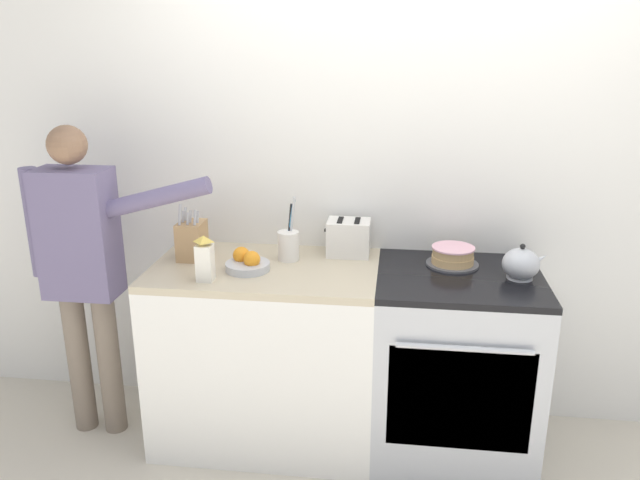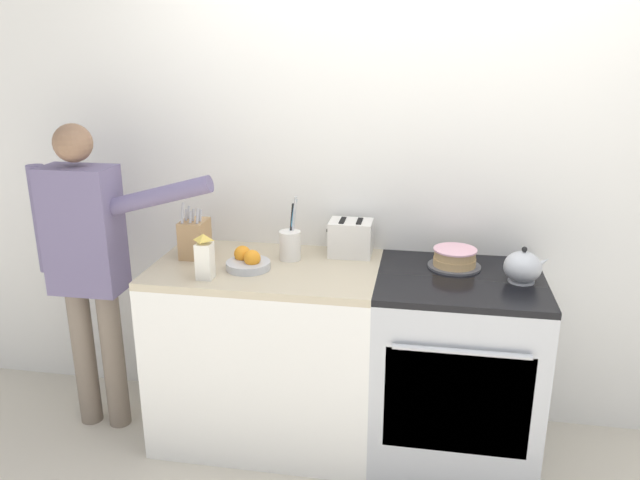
{
  "view_description": "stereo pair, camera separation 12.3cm",
  "coord_description": "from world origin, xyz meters",
  "px_view_note": "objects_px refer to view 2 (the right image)",
  "views": [
    {
      "loc": [
        -0.03,
        -2.36,
        1.92
      ],
      "look_at": [
        -0.37,
        0.29,
        1.05
      ],
      "focal_mm": 35.0,
      "sensor_mm": 36.0,
      "label": 1
    },
    {
      "loc": [
        0.09,
        -2.34,
        1.92
      ],
      "look_at": [
        -0.37,
        0.29,
        1.05
      ],
      "focal_mm": 35.0,
      "sensor_mm": 36.0,
      "label": 2
    }
  ],
  "objects_px": {
    "utensil_crock": "(290,244)",
    "milk_carton": "(205,257)",
    "toaster": "(351,238)",
    "stove_range": "(454,367)",
    "layer_cake": "(455,259)",
    "knife_block": "(195,238)",
    "fruit_bowl": "(248,262)",
    "person_baker": "(88,255)",
    "tea_kettle": "(523,267)"
  },
  "relations": [
    {
      "from": "fruit_bowl",
      "to": "person_baker",
      "type": "bearing_deg",
      "value": -178.87
    },
    {
      "from": "toaster",
      "to": "person_baker",
      "type": "bearing_deg",
      "value": -166.96
    },
    {
      "from": "knife_block",
      "to": "person_baker",
      "type": "height_order",
      "value": "person_baker"
    },
    {
      "from": "layer_cake",
      "to": "utensil_crock",
      "type": "xyz_separation_m",
      "value": [
        -0.78,
        -0.02,
        0.03
      ]
    },
    {
      "from": "utensil_crock",
      "to": "toaster",
      "type": "relative_size",
      "value": 1.41
    },
    {
      "from": "layer_cake",
      "to": "person_baker",
      "type": "relative_size",
      "value": 0.16
    },
    {
      "from": "fruit_bowl",
      "to": "milk_carton",
      "type": "xyz_separation_m",
      "value": [
        -0.15,
        -0.15,
        0.07
      ]
    },
    {
      "from": "stove_range",
      "to": "person_baker",
      "type": "bearing_deg",
      "value": -177.77
    },
    {
      "from": "fruit_bowl",
      "to": "milk_carton",
      "type": "relative_size",
      "value": 0.99
    },
    {
      "from": "stove_range",
      "to": "milk_carton",
      "type": "xyz_separation_m",
      "value": [
        -1.12,
        -0.21,
        0.55
      ]
    },
    {
      "from": "layer_cake",
      "to": "person_baker",
      "type": "distance_m",
      "value": 1.75
    },
    {
      "from": "fruit_bowl",
      "to": "utensil_crock",
      "type": "bearing_deg",
      "value": 44.03
    },
    {
      "from": "fruit_bowl",
      "to": "person_baker",
      "type": "relative_size",
      "value": 0.13
    },
    {
      "from": "fruit_bowl",
      "to": "toaster",
      "type": "height_order",
      "value": "toaster"
    },
    {
      "from": "fruit_bowl",
      "to": "knife_block",
      "type": "bearing_deg",
      "value": 158.26
    },
    {
      "from": "stove_range",
      "to": "layer_cake",
      "type": "bearing_deg",
      "value": 101.56
    },
    {
      "from": "knife_block",
      "to": "tea_kettle",
      "type": "bearing_deg",
      "value": -2.75
    },
    {
      "from": "fruit_bowl",
      "to": "layer_cake",
      "type": "bearing_deg",
      "value": 10.96
    },
    {
      "from": "knife_block",
      "to": "fruit_bowl",
      "type": "relative_size",
      "value": 1.36
    },
    {
      "from": "layer_cake",
      "to": "milk_carton",
      "type": "height_order",
      "value": "milk_carton"
    },
    {
      "from": "toaster",
      "to": "person_baker",
      "type": "relative_size",
      "value": 0.14
    },
    {
      "from": "stove_range",
      "to": "person_baker",
      "type": "distance_m",
      "value": 1.82
    },
    {
      "from": "stove_range",
      "to": "utensil_crock",
      "type": "height_order",
      "value": "utensil_crock"
    },
    {
      "from": "milk_carton",
      "to": "person_baker",
      "type": "height_order",
      "value": "person_baker"
    },
    {
      "from": "tea_kettle",
      "to": "knife_block",
      "type": "relative_size",
      "value": 0.71
    },
    {
      "from": "knife_block",
      "to": "fruit_bowl",
      "type": "xyz_separation_m",
      "value": [
        0.3,
        -0.12,
        -0.06
      ]
    },
    {
      "from": "utensil_crock",
      "to": "knife_block",
      "type": "bearing_deg",
      "value": -174.99
    },
    {
      "from": "knife_block",
      "to": "fruit_bowl",
      "type": "bearing_deg",
      "value": -21.74
    },
    {
      "from": "fruit_bowl",
      "to": "toaster",
      "type": "bearing_deg",
      "value": 31.34
    },
    {
      "from": "tea_kettle",
      "to": "utensil_crock",
      "type": "relative_size",
      "value": 0.63
    },
    {
      "from": "knife_block",
      "to": "toaster",
      "type": "height_order",
      "value": "knife_block"
    },
    {
      "from": "stove_range",
      "to": "tea_kettle",
      "type": "relative_size",
      "value": 4.55
    },
    {
      "from": "stove_range",
      "to": "layer_cake",
      "type": "height_order",
      "value": "layer_cake"
    },
    {
      "from": "utensil_crock",
      "to": "fruit_bowl",
      "type": "xyz_separation_m",
      "value": [
        -0.17,
        -0.16,
        -0.04
      ]
    },
    {
      "from": "knife_block",
      "to": "utensil_crock",
      "type": "bearing_deg",
      "value": 5.01
    },
    {
      "from": "stove_range",
      "to": "utensil_crock",
      "type": "xyz_separation_m",
      "value": [
        -0.8,
        0.11,
        0.53
      ]
    },
    {
      "from": "knife_block",
      "to": "stove_range",
      "type": "bearing_deg",
      "value": -3.0
    },
    {
      "from": "utensil_crock",
      "to": "layer_cake",
      "type": "bearing_deg",
      "value": 1.65
    },
    {
      "from": "layer_cake",
      "to": "knife_block",
      "type": "distance_m",
      "value": 1.24
    },
    {
      "from": "utensil_crock",
      "to": "toaster",
      "type": "bearing_deg",
      "value": 21.63
    },
    {
      "from": "layer_cake",
      "to": "tea_kettle",
      "type": "height_order",
      "value": "tea_kettle"
    },
    {
      "from": "toaster",
      "to": "utensil_crock",
      "type": "bearing_deg",
      "value": -158.37
    },
    {
      "from": "utensil_crock",
      "to": "person_baker",
      "type": "relative_size",
      "value": 0.2
    },
    {
      "from": "utensil_crock",
      "to": "fruit_bowl",
      "type": "distance_m",
      "value": 0.23
    },
    {
      "from": "utensil_crock",
      "to": "person_baker",
      "type": "bearing_deg",
      "value": -169.6
    },
    {
      "from": "stove_range",
      "to": "milk_carton",
      "type": "height_order",
      "value": "milk_carton"
    },
    {
      "from": "toaster",
      "to": "milk_carton",
      "type": "relative_size",
      "value": 1.08
    },
    {
      "from": "milk_carton",
      "to": "person_baker",
      "type": "distance_m",
      "value": 0.66
    },
    {
      "from": "toaster",
      "to": "knife_block",
      "type": "bearing_deg",
      "value": -168.5
    },
    {
      "from": "utensil_crock",
      "to": "milk_carton",
      "type": "xyz_separation_m",
      "value": [
        -0.32,
        -0.31,
        0.02
      ]
    }
  ]
}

